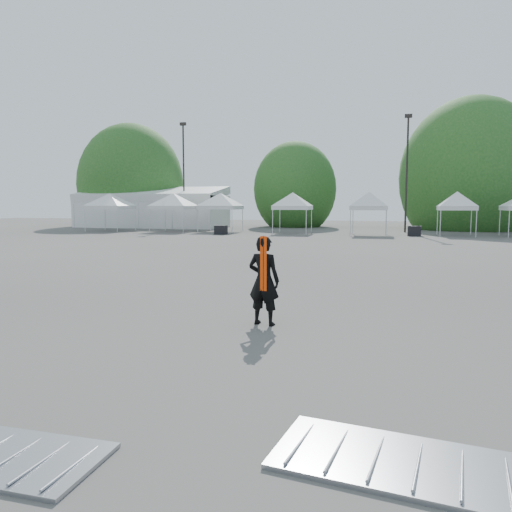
# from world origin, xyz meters

# --- Properties ---
(ground) EXTENTS (120.00, 120.00, 0.00)m
(ground) POSITION_xyz_m (0.00, 0.00, 0.00)
(ground) COLOR #474442
(ground) RESTS_ON ground
(marquee) EXTENTS (15.00, 6.25, 4.23)m
(marquee) POSITION_xyz_m (-22.00, 35.00, 1.97)
(marquee) COLOR silver
(marquee) RESTS_ON ground
(light_pole_west) EXTENTS (0.60, 0.25, 10.30)m
(light_pole_west) POSITION_xyz_m (-18.00, 34.00, 5.77)
(light_pole_west) COLOR black
(light_pole_west) RESTS_ON ground
(light_pole_east) EXTENTS (0.60, 0.25, 9.80)m
(light_pole_east) POSITION_xyz_m (3.00, 32.00, 5.52)
(light_pole_east) COLOR black
(light_pole_east) RESTS_ON ground
(tree_far_w) EXTENTS (4.80, 4.80, 7.30)m
(tree_far_w) POSITION_xyz_m (-26.00, 38.00, 4.54)
(tree_far_w) COLOR #382314
(tree_far_w) RESTS_ON ground
(tree_mid_w) EXTENTS (4.16, 4.16, 6.33)m
(tree_mid_w) POSITION_xyz_m (-8.00, 40.00, 3.93)
(tree_mid_w) COLOR #382314
(tree_mid_w) RESTS_ON ground
(tree_mid_e) EXTENTS (5.12, 5.12, 7.79)m
(tree_mid_e) POSITION_xyz_m (9.00, 39.00, 4.84)
(tree_mid_e) COLOR #382314
(tree_mid_e) RESTS_ON ground
(tent_a) EXTENTS (4.74, 4.74, 3.88)m
(tent_a) POSITION_xyz_m (-22.32, 27.55, 3.06)
(tent_a) COLOR silver
(tent_a) RESTS_ON ground
(tent_b) EXTENTS (4.64, 4.64, 3.88)m
(tent_b) POSITION_xyz_m (-16.47, 28.12, 3.06)
(tent_b) COLOR silver
(tent_b) RESTS_ON ground
(tent_c) EXTENTS (4.58, 4.58, 3.88)m
(tent_c) POSITION_xyz_m (-12.42, 28.88, 3.06)
(tent_c) COLOR silver
(tent_c) RESTS_ON ground
(tent_d) EXTENTS (4.11, 4.11, 3.88)m
(tent_d) POSITION_xyz_m (-5.96, 28.20, 3.06)
(tent_d) COLOR silver
(tent_d) RESTS_ON ground
(tent_e) EXTENTS (3.95, 3.95, 3.88)m
(tent_e) POSITION_xyz_m (0.18, 27.29, 3.06)
(tent_e) COLOR silver
(tent_e) RESTS_ON ground
(tent_f) EXTENTS (3.74, 3.74, 3.88)m
(tent_f) POSITION_xyz_m (6.56, 28.07, 3.06)
(tent_f) COLOR silver
(tent_f) RESTS_ON ground
(man) EXTENTS (0.72, 0.54, 1.79)m
(man) POSITION_xyz_m (-0.61, -2.54, 0.90)
(man) COLOR black
(man) RESTS_ON ground
(barrier_left) EXTENTS (2.00, 1.01, 0.06)m
(barrier_left) POSITION_xyz_m (-1.75, -8.32, 0.03)
(barrier_left) COLOR #94979C
(barrier_left) RESTS_ON ground
(barrier_mid) EXTENTS (2.40, 1.43, 0.07)m
(barrier_mid) POSITION_xyz_m (1.91, -7.46, 0.04)
(barrier_mid) COLOR #94979C
(barrier_mid) RESTS_ON ground
(crate_west) EXTENTS (0.91, 0.71, 0.71)m
(crate_west) POSITION_xyz_m (-11.10, 25.13, 0.35)
(crate_west) COLOR black
(crate_west) RESTS_ON ground
(crate_mid) EXTENTS (1.00, 0.80, 0.75)m
(crate_mid) POSITION_xyz_m (3.54, 27.06, 0.38)
(crate_mid) COLOR black
(crate_mid) RESTS_ON ground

